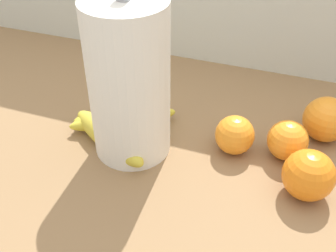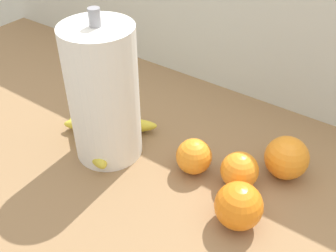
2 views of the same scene
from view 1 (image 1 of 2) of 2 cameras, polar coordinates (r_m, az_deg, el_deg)
name	(u,v)px [view 1 (image 1 of 2)]	position (r m, az deg, el deg)	size (l,w,h in m)	color
wall_back	(302,148)	(1.10, 18.33, -2.93)	(2.40, 0.06, 1.30)	silver
banana_bunch	(116,128)	(0.73, -7.37, -0.34)	(0.19, 0.19, 0.04)	gold
orange_front	(288,140)	(0.70, 16.45, -1.94)	(0.07, 0.07, 0.07)	orange
orange_back_right	(308,175)	(0.64, 19.13, -6.53)	(0.08, 0.08, 0.08)	orange
orange_back_left	(235,135)	(0.69, 9.35, -1.25)	(0.07, 0.07, 0.07)	orange
orange_right	(326,119)	(0.76, 21.32, 0.88)	(0.08, 0.08, 0.08)	orange
paper_towel_roll	(129,82)	(0.64, -5.50, 6.16)	(0.13, 0.13, 0.29)	white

